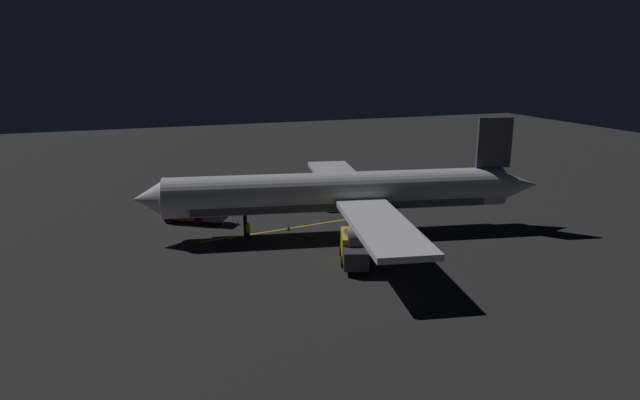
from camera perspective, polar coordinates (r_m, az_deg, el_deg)
The scene contains 10 objects.
ground_plane at distance 55.77m, azimuth 1.94°, elevation -3.40°, with size 180.00×180.00×0.20m, color #262627.
apron_guide_stripe at distance 57.12m, azimuth -2.88°, elevation -2.86°, with size 0.24×19.24×0.01m, color gold.
airliner at distance 54.76m, azimuth 2.61°, elevation 0.68°, with size 35.41×40.32×11.15m.
baggage_truck at distance 60.09m, azimuth -12.88°, elevation -1.17°, with size 5.23×6.59×2.18m.
catering_truck at distance 47.30m, azimuth 3.52°, elevation -5.04°, with size 5.91×3.84×2.53m.
ground_crew_worker at distance 53.52m, azimuth -7.37°, elevation -3.20°, with size 0.40×0.40×1.74m.
traffic_cone_near_left at distance 58.88m, azimuth -9.88°, elevation -2.27°, with size 0.50×0.50×0.55m.
traffic_cone_near_right at distance 58.55m, azimuth -8.40°, elevation -2.31°, with size 0.50×0.50×0.55m.
traffic_cone_under_wing at distance 53.87m, azimuth -9.16°, elevation -3.86°, with size 0.50×0.50×0.55m.
traffic_cone_far at distance 56.43m, azimuth -3.26°, elevation -2.83°, with size 0.50×0.50×0.55m.
Camera 1 is at (-49.22, 19.63, 17.29)m, focal length 31.29 mm.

